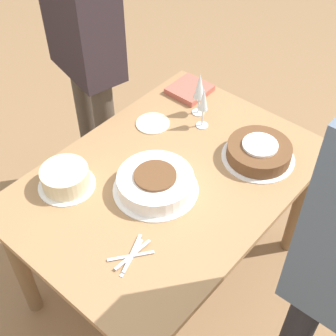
% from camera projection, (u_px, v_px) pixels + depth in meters
% --- Properties ---
extents(ground_plane, '(12.00, 12.00, 0.00)m').
position_uv_depth(ground_plane, '(168.00, 274.00, 2.48)').
color(ground_plane, '#8E6B47').
extents(dining_table, '(1.29, 0.92, 0.75)m').
position_uv_depth(dining_table, '(168.00, 196.00, 2.03)').
color(dining_table, '#9E754C').
rests_on(dining_table, ground_plane).
extents(cake_center_white, '(0.35, 0.35, 0.09)m').
position_uv_depth(cake_center_white, '(155.00, 183.00, 1.87)').
color(cake_center_white, white).
rests_on(cake_center_white, dining_table).
extents(cake_front_chocolate, '(0.32, 0.32, 0.08)m').
position_uv_depth(cake_front_chocolate, '(259.00, 152.00, 2.00)').
color(cake_front_chocolate, white).
rests_on(cake_front_chocolate, dining_table).
extents(cake_back_decorated, '(0.23, 0.23, 0.09)m').
position_uv_depth(cake_back_decorated, '(65.00, 178.00, 1.88)').
color(cake_back_decorated, white).
rests_on(cake_back_decorated, dining_table).
extents(wine_glass_near, '(0.06, 0.06, 0.21)m').
position_uv_depth(wine_glass_near, '(204.00, 102.00, 2.08)').
color(wine_glass_near, silver).
rests_on(wine_glass_near, dining_table).
extents(wine_glass_far, '(0.06, 0.06, 0.22)m').
position_uv_depth(wine_glass_far, '(200.00, 87.00, 2.14)').
color(wine_glass_far, silver).
rests_on(wine_glass_far, dining_table).
extents(dessert_plate_right, '(0.16, 0.16, 0.01)m').
position_uv_depth(dessert_plate_right, '(153.00, 123.00, 2.19)').
color(dessert_plate_right, beige).
rests_on(dessert_plate_right, dining_table).
extents(fork_pile, '(0.18, 0.11, 0.01)m').
position_uv_depth(fork_pile, '(132.00, 255.00, 1.67)').
color(fork_pile, silver).
rests_on(fork_pile, dining_table).
extents(napkin_stack, '(0.19, 0.18, 0.03)m').
position_uv_depth(napkin_stack, '(190.00, 90.00, 2.35)').
color(napkin_stack, '#B75B4C').
rests_on(napkin_stack, dining_table).
extents(person_watching, '(0.30, 0.44, 1.74)m').
position_uv_depth(person_watching, '(83.00, 31.00, 2.19)').
color(person_watching, '#4C4238').
rests_on(person_watching, ground_plane).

